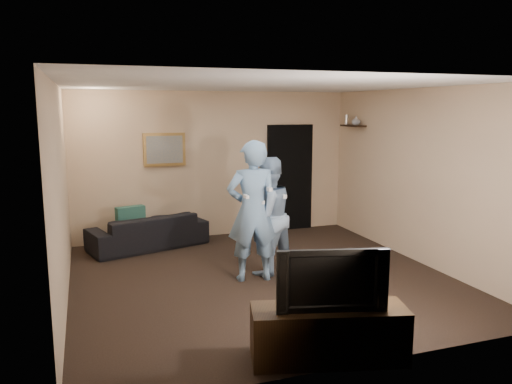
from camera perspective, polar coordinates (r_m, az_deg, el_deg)
name	(u,v)px	position (r m, az deg, el deg)	size (l,w,h in m)	color
ground	(262,278)	(6.96, 0.64, -9.79)	(5.00, 5.00, 0.00)	black
ceiling	(262,85)	(6.57, 0.68, 12.14)	(5.00, 5.00, 0.04)	silver
wall_back	(215,165)	(9.01, -4.72, 3.14)	(5.00, 0.04, 2.60)	tan
wall_front	(359,226)	(4.41, 11.71, -3.82)	(5.00, 0.04, 2.60)	tan
wall_left	(61,195)	(6.27, -21.40, -0.33)	(0.04, 5.00, 2.60)	tan
wall_right	(419,176)	(7.84, 18.14, 1.72)	(0.04, 5.00, 2.60)	tan
sofa	(148,231)	(8.53, -12.23, -4.38)	(1.92, 0.75, 0.56)	black
throw_pillow	(131,221)	(8.46, -14.13, -3.18)	(0.47, 0.15, 0.47)	#17453D
painting_frame	(164,149)	(8.78, -10.42, 4.81)	(0.72, 0.05, 0.57)	olive
painting_canvas	(165,150)	(8.75, -10.39, 4.79)	(0.62, 0.01, 0.47)	slate
doorway	(290,178)	(9.48, 3.87, 1.64)	(0.90, 0.06, 2.00)	black
light_switch	(260,163)	(9.23, 0.45, 3.32)	(0.08, 0.02, 0.12)	silver
wall_shelf	(353,126)	(9.22, 11.02, 7.44)	(0.20, 0.60, 0.03)	black
shelf_vase	(356,121)	(9.13, 11.36, 8.00)	(0.15, 0.15, 0.16)	#A6A7AB
shelf_figurine	(346,120)	(9.42, 10.30, 8.14)	(0.06, 0.06, 0.18)	silver
tv_console	(329,334)	(4.83, 8.30, -15.74)	(1.43, 0.46, 0.51)	black
television	(330,277)	(4.62, 8.47, -9.63)	(1.01, 0.13, 0.58)	black
wii_player_left	(252,211)	(6.65, -0.41, -2.20)	(0.74, 0.56, 1.90)	#6F98C0
wii_player_right	(267,216)	(6.95, 1.28, -2.76)	(0.96, 0.86, 1.64)	#829FBD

